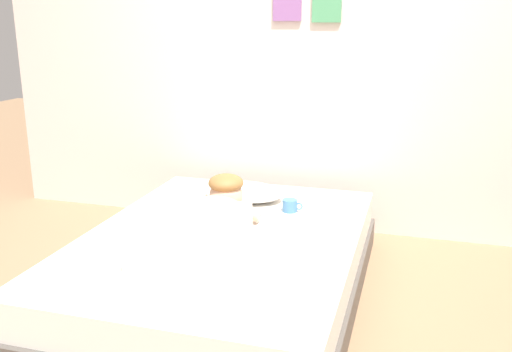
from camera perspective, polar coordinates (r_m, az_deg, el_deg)
The scene contains 7 objects.
ground_plane at distance 2.92m, azimuth -1.23°, elevation -14.67°, with size 13.31×13.31×0.00m, color #8C6B4C.
back_wall at distance 3.97m, azimuth 5.29°, elevation 12.38°, with size 4.66×0.12×2.50m.
bed at distance 3.11m, azimuth -3.37°, elevation -9.05°, with size 1.46×2.00×0.36m.
pillow at distance 3.56m, azimuth -1.31°, elevation -1.59°, with size 0.52×0.32×0.11m, color white.
person_lying at distance 2.89m, azimuth -5.41°, elevation -4.83°, with size 0.43×0.92×0.27m.
coffee_cup at distance 3.36m, azimuth 3.47°, elevation -3.01°, with size 0.12×0.09×0.07m.
cell_phone at distance 2.83m, azimuth -4.63°, elevation -7.49°, with size 0.07×0.14×0.01m, color black.
Camera 1 is at (0.77, -2.40, 1.48)m, focal length 39.44 mm.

